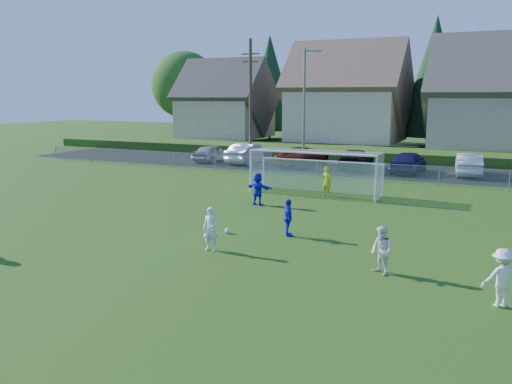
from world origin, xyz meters
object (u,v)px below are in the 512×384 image
player_white_a (211,229)px  player_white_b (382,251)px  car_a (212,153)px  player_white_c (502,278)px  goalkeeper (327,181)px  soccer_goal (317,165)px  car_c (303,156)px  car_f (469,164)px  player_blue_a (288,218)px  car_d (355,160)px  soccer_ball (227,231)px  player_blue_b (258,189)px  car_e (409,162)px  car_b (249,153)px

player_white_a → player_white_b: 6.18m
car_a → player_white_c: bearing=136.7°
goalkeeper → soccer_goal: bearing=-13.1°
car_c → car_f: (12.26, 0.24, 0.01)m
player_blue_a → car_c: bearing=-10.2°
player_white_c → car_a: size_ratio=0.38×
goalkeeper → soccer_goal: size_ratio=0.23×
car_d → car_f: 8.00m
car_d → car_f: bearing=177.4°
player_blue_a → car_a: size_ratio=0.36×
soccer_ball → car_f: car_f is taller
player_blue_b → goalkeeper: (2.44, 3.82, 0.00)m
goalkeeper → player_blue_a: bearing=119.4°
player_blue_b → car_e: (4.96, 15.02, -0.03)m
player_blue_b → car_d: bearing=-80.3°
car_a → car_e: bearing=-176.1°
car_f → soccer_goal: bearing=50.3°
soccer_ball → player_white_a: size_ratio=0.14×
car_a → car_b: bearing=-171.7°
soccer_ball → player_white_b: size_ratio=0.14×
car_d → soccer_goal: 11.01m
player_white_a → player_blue_a: 3.56m
car_a → car_c: size_ratio=0.76×
player_white_b → car_e: size_ratio=0.33×
goalkeeper → soccer_goal: soccer_goal is taller
car_b → soccer_ball: bearing=117.6°
player_white_c → goalkeeper: size_ratio=0.95×
player_white_a → car_c: (-5.27, 23.59, -0.03)m
player_white_b → car_f: 23.86m
soccer_ball → car_e: (3.61, 20.82, 0.69)m
player_blue_a → car_f: car_f is taller
car_f → car_a: bearing=-4.6°
soccer_ball → player_white_a: player_white_a is taller
goalkeeper → car_c: goalkeeper is taller
player_white_a → soccer_goal: soccer_goal is taller
car_b → soccer_goal: size_ratio=0.67×
car_e → car_f: (4.01, 0.60, -0.02)m
player_blue_a → car_c: 21.68m
player_white_c → soccer_goal: 17.10m
player_white_a → player_white_b: size_ratio=1.04×
player_white_b → player_blue_b: (-8.15, 8.23, 0.06)m
player_blue_a → car_e: 20.18m
soccer_ball → car_e: car_e is taller
car_c → car_d: size_ratio=1.07×
soccer_ball → car_b: 22.96m
car_e → player_blue_b: bearing=75.4°
player_blue_b → car_f: bearing=-106.5°
car_e → car_f: size_ratio=0.99×
player_white_b → car_d: player_white_b is taller
player_white_c → player_blue_a: 9.01m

